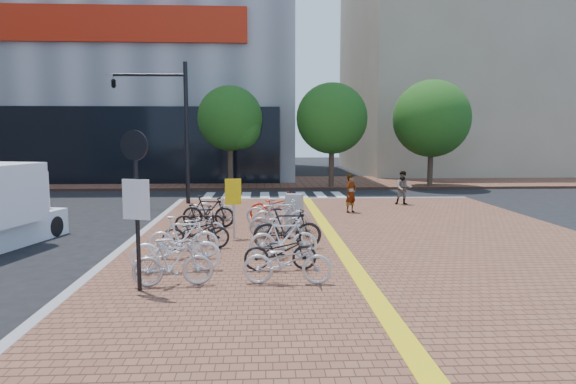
{
  "coord_description": "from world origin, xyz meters",
  "views": [
    {
      "loc": [
        -0.15,
        -12.91,
        3.26
      ],
      "look_at": [
        0.74,
        4.48,
        1.3
      ],
      "focal_mm": 32.0,
      "sensor_mm": 36.0,
      "label": 1
    }
  ],
  "objects": [
    {
      "name": "bike_11",
      "position": [
        0.54,
        0.83,
        0.71
      ],
      "size": [
        1.9,
        0.61,
        1.13
      ],
      "primitive_type": "imported",
      "rotation": [
        0.0,
        0.0,
        1.62
      ],
      "color": "black",
      "rests_on": "sidewalk"
    },
    {
      "name": "pedestrian_b",
      "position": [
        6.13,
        9.44,
        0.9
      ],
      "size": [
        0.81,
        0.68,
        1.49
      ],
      "primitive_type": "imported",
      "rotation": [
        0.0,
        0.0,
        -0.17
      ],
      "color": "#4E5563",
      "rests_on": "sidewalk"
    },
    {
      "name": "bike_4",
      "position": [
        -2.07,
        2.0,
        0.58
      ],
      "size": [
        1.69,
        0.77,
        0.86
      ],
      "primitive_type": "imported",
      "rotation": [
        0.0,
        0.0,
        1.7
      ],
      "color": "white",
      "rests_on": "sidewalk"
    },
    {
      "name": "yellow_sign",
      "position": [
        -0.99,
        2.35,
        1.39
      ],
      "size": [
        0.48,
        0.18,
        1.8
      ],
      "color": "#B7B7BC",
      "rests_on": "sidewalk"
    },
    {
      "name": "bike_14",
      "position": [
        0.28,
        4.24,
        0.66
      ],
      "size": [
        2.03,
        0.99,
        1.02
      ],
      "primitive_type": "imported",
      "rotation": [
        0.0,
        0.0,
        1.4
      ],
      "color": "#B6B6BB",
      "rests_on": "sidewalk"
    },
    {
      "name": "bike_7",
      "position": [
        -2.01,
        5.68,
        0.6
      ],
      "size": [
        1.75,
        0.77,
        0.89
      ],
      "primitive_type": "imported",
      "rotation": [
        0.0,
        0.0,
        1.47
      ],
      "color": "white",
      "rests_on": "sidewalk"
    },
    {
      "name": "bike_10",
      "position": [
        0.38,
        -0.28,
        0.67
      ],
      "size": [
        1.75,
        0.57,
        1.04
      ],
      "primitive_type": "imported",
      "rotation": [
        0.0,
        0.0,
        1.62
      ],
      "color": "white",
      "rests_on": "sidewalk"
    },
    {
      "name": "bike_6",
      "position": [
        -1.95,
        4.24,
        0.69
      ],
      "size": [
        1.84,
        0.74,
        1.07
      ],
      "primitive_type": "imported",
      "rotation": [
        0.0,
        0.0,
        1.44
      ],
      "color": "black",
      "rests_on": "sidewalk"
    },
    {
      "name": "street_trees",
      "position": [
        5.04,
        17.45,
        4.1
      ],
      "size": [
        16.2,
        4.6,
        6.35
      ],
      "color": "#38281E",
      "rests_on": "far_sidewalk"
    },
    {
      "name": "bike_15",
      "position": [
        0.36,
        5.51,
        0.66
      ],
      "size": [
        2.06,
        1.08,
        1.03
      ],
      "primitive_type": "imported",
      "rotation": [
        0.0,
        0.0,
        1.78
      ],
      "color": "red",
      "rests_on": "sidewalk"
    },
    {
      "name": "bike_9",
      "position": [
        0.27,
        -1.37,
        0.59
      ],
      "size": [
        1.71,
        0.68,
        0.88
      ],
      "primitive_type": "imported",
      "rotation": [
        0.0,
        0.0,
        1.63
      ],
      "color": "black",
      "rests_on": "sidewalk"
    },
    {
      "name": "utility_box",
      "position": [
        0.9,
        3.6,
        0.74
      ],
      "size": [
        0.61,
        0.5,
        1.18
      ],
      "primitive_type": "cube",
      "rotation": [
        0.0,
        0.0,
        -0.21
      ],
      "color": "#ACADB1",
      "rests_on": "sidewalk"
    },
    {
      "name": "ground",
      "position": [
        0.0,
        0.0,
        0.0
      ],
      "size": [
        120.0,
        120.0,
        0.0
      ],
      "primitive_type": "plane",
      "color": "black",
      "rests_on": "ground"
    },
    {
      "name": "bike_8",
      "position": [
        0.38,
        -2.47,
        0.64
      ],
      "size": [
        1.9,
        0.78,
        0.98
      ],
      "primitive_type": "imported",
      "rotation": [
        0.0,
        0.0,
        1.5
      ],
      "color": "silver",
      "rests_on": "sidewalk"
    },
    {
      "name": "bike_0",
      "position": [
        -1.98,
        -2.53,
        0.65
      ],
      "size": [
        1.69,
        0.64,
        0.99
      ],
      "primitive_type": "imported",
      "rotation": [
        0.0,
        0.0,
        1.68
      ],
      "color": "#B9B9BE",
      "rests_on": "sidewalk"
    },
    {
      "name": "traffic_light_pole",
      "position": [
        -4.95,
        10.37,
        4.49
      ],
      "size": [
        3.38,
        1.3,
        6.29
      ],
      "color": "black",
      "rests_on": "sidewalk"
    },
    {
      "name": "building_beige",
      "position": [
        18.0,
        32.0,
        9.0
      ],
      "size": [
        20.0,
        18.0,
        18.0
      ],
      "primitive_type": "cube",
      "color": "gray",
      "rests_on": "ground"
    },
    {
      "name": "pedestrian_a",
      "position": [
        3.4,
        7.25,
        0.92
      ],
      "size": [
        0.67,
        0.64,
        1.54
      ],
      "primitive_type": "imported",
      "rotation": [
        0.0,
        0.0,
        0.69
      ],
      "color": "gray",
      "rests_on": "sidewalk"
    },
    {
      "name": "sidewalk",
      "position": [
        3.0,
        -5.0,
        0.07
      ],
      "size": [
        14.0,
        34.0,
        0.15
      ],
      "primitive_type": "cube",
      "color": "brown",
      "rests_on": "ground"
    },
    {
      "name": "bike_13",
      "position": [
        0.46,
        3.19,
        0.7
      ],
      "size": [
        1.85,
        0.6,
        1.1
      ],
      "primitive_type": "imported",
      "rotation": [
        0.0,
        0.0,
        1.53
      ],
      "color": "silver",
      "rests_on": "sidewalk"
    },
    {
      "name": "bike_2",
      "position": [
        -2.14,
        -0.15,
        0.69
      ],
      "size": [
        1.81,
        0.52,
        1.08
      ],
      "primitive_type": "imported",
      "rotation": [
        0.0,
        0.0,
        1.57
      ],
      "color": "white",
      "rests_on": "sidewalk"
    },
    {
      "name": "kerb_north",
      "position": [
        3.0,
        12.0,
        0.08
      ],
      "size": [
        14.0,
        0.25,
        0.15
      ],
      "primitive_type": "cube",
      "color": "gray",
      "rests_on": "ground"
    },
    {
      "name": "tactile_strip",
      "position": [
        2.0,
        -5.0,
        0.16
      ],
      "size": [
        0.4,
        34.0,
        0.01
      ],
      "primitive_type": "cube",
      "color": "yellow",
      "rests_on": "sidewalk"
    },
    {
      "name": "crosswalk",
      "position": [
        0.5,
        14.0,
        0.01
      ],
      "size": [
        7.5,
        4.0,
        0.01
      ],
      "color": "silver",
      "rests_on": "ground"
    },
    {
      "name": "bike_3",
      "position": [
        -1.94,
        0.89,
        0.63
      ],
      "size": [
        1.89,
        0.92,
        0.95
      ],
      "primitive_type": "imported",
      "rotation": [
        0.0,
        0.0,
        1.74
      ],
      "color": "black",
      "rests_on": "sidewalk"
    },
    {
      "name": "department_store",
      "position": [
        -15.99,
        31.95,
        13.98
      ],
      "size": [
        36.0,
        24.27,
        28.0
      ],
      "color": "gray",
      "rests_on": "ground"
    },
    {
      "name": "far_sidewalk",
      "position": [
        0.0,
        21.0,
        0.07
      ],
      "size": [
        70.0,
        8.0,
        0.15
      ],
      "primitive_type": "cube",
      "color": "brown",
      "rests_on": "ground"
    },
    {
      "name": "bike_12",
      "position": [
        0.31,
        2.26,
        0.65
      ],
      "size": [
        1.71,
        0.59,
        1.01
      ],
      "primitive_type": "imported",
      "rotation": [
        0.0,
        0.0,
        1.5
      ],
      "color": "#A8A7AC",
      "rests_on": "sidewalk"
    },
    {
      "name": "notice_sign",
      "position": [
        -2.6,
        -2.83,
        2.17
      ],
      "size": [
        0.57,
        0.24,
        3.2
      ],
      "color": "black",
      "rests_on": "sidewalk"
    },
    {
      "name": "kerb_west",
      "position": [
        -4.0,
        -5.0,
        0.08
      ],
      "size": [
        0.25,
        34.0,
        0.15
      ],
      "primitive_type": "cube",
      "color": "gray",
      "rests_on": "ground"
    },
    {
      "name": "bike_5",
      "position": [
        -2.11,
        3.12,
        0.62
      ],
      "size": [
        1.58,
        0.54,
        0.94
      ],
      "primitive_type": "imported",
      "rotation": [
        0.0,
        0.0,
        1.63
      ],
      "color": "black",
      "rests_on": "sidewalk"
    },
    {
      "name": "bike_1",
      "position": [
        -2.11,
        -1.37,
        0.68
      ],
      "size": [
        2.08,
        0.92,
        1.06
      ],
      "primitive_type": "imported",
      "rotation": [
        0.0,
        0.0,
        1.68
      ],
      "color": "white",
      "rests_on": "sidewalk"
    }
  ]
}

